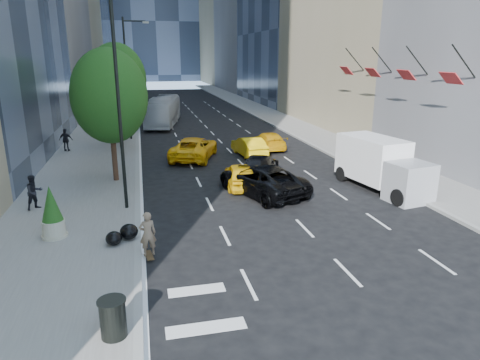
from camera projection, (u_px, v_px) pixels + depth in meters
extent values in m
plane|color=black|center=(282.00, 230.00, 18.19)|extent=(160.00, 160.00, 0.00)
cube|color=slate|center=(107.00, 126.00, 44.26)|extent=(6.00, 120.00, 0.15)
cube|color=slate|center=(282.00, 120.00, 48.39)|extent=(4.00, 120.00, 0.15)
cylinder|color=black|center=(119.00, 102.00, 19.07)|extent=(0.16, 0.16, 10.00)
cylinder|color=black|center=(127.00, 80.00, 35.90)|extent=(0.16, 0.16, 10.00)
cylinder|color=black|center=(134.00, 21.00, 34.78)|extent=(1.80, 0.12, 0.12)
cube|color=#99998C|center=(146.00, 22.00, 35.00)|extent=(0.50, 0.22, 0.15)
cylinder|color=black|center=(114.00, 154.00, 24.56)|extent=(0.30, 0.30, 3.15)
ellipsoid|color=#103D10|center=(109.00, 96.00, 23.64)|extent=(4.20, 4.20, 5.25)
cylinder|color=black|center=(120.00, 125.00, 33.87)|extent=(0.30, 0.30, 3.38)
ellipsoid|color=#103D10|center=(117.00, 80.00, 32.90)|extent=(4.50, 4.50, 5.62)
cylinder|color=black|center=(125.00, 109.00, 46.09)|extent=(0.30, 0.30, 2.93)
ellipsoid|color=#103D10|center=(123.00, 80.00, 45.24)|extent=(3.90, 3.90, 4.88)
cylinder|color=black|center=(132.00, 92.00, 53.43)|extent=(0.14, 0.14, 5.20)
imported|color=black|center=(131.00, 79.00, 52.98)|extent=(2.48, 0.53, 1.00)
cylinder|color=black|center=(464.00, 61.00, 22.43)|extent=(1.75, 0.08, 1.75)
cube|color=#AA2728|center=(451.00, 78.00, 22.53)|extent=(0.64, 1.30, 0.64)
cylinder|color=black|center=(417.00, 60.00, 26.17)|extent=(1.75, 0.08, 1.75)
cube|color=#AA2728|center=(406.00, 75.00, 26.27)|extent=(0.64, 1.30, 0.64)
cylinder|color=black|center=(382.00, 60.00, 29.91)|extent=(1.75, 0.08, 1.75)
cube|color=#AA2728|center=(373.00, 72.00, 30.01)|extent=(0.64, 1.30, 0.64)
cylinder|color=black|center=(355.00, 59.00, 33.65)|extent=(1.75, 0.08, 1.75)
cube|color=#AA2728|center=(346.00, 71.00, 33.75)|extent=(0.64, 1.30, 0.64)
imported|color=#79634C|center=(148.00, 237.00, 15.47)|extent=(0.66, 0.48, 1.68)
imported|color=black|center=(262.00, 180.00, 22.75)|extent=(4.46, 6.28, 1.59)
imported|color=black|center=(259.00, 167.00, 25.73)|extent=(3.80, 5.34, 1.43)
imported|color=#EDB20C|center=(240.00, 175.00, 24.00)|extent=(2.03, 4.18, 1.37)
imported|color=yellow|center=(249.00, 146.00, 31.53)|extent=(1.92, 4.39, 1.40)
imported|color=#FEB60D|center=(194.00, 148.00, 30.56)|extent=(4.38, 6.21, 1.57)
imported|color=#D5950B|center=(269.00, 141.00, 33.85)|extent=(1.91, 4.54, 1.31)
imported|color=silver|center=(163.00, 111.00, 45.23)|extent=(4.46, 10.89, 2.96)
cube|color=silver|center=(372.00, 158.00, 23.94)|extent=(2.71, 4.30, 2.36)
cube|color=gray|center=(409.00, 183.00, 21.48)|extent=(2.26, 2.05, 2.01)
cylinder|color=black|center=(399.00, 198.00, 20.99)|extent=(0.44, 0.91, 0.87)
cylinder|color=black|center=(427.00, 193.00, 21.66)|extent=(0.44, 0.91, 0.87)
cylinder|color=black|center=(342.00, 174.00, 25.18)|extent=(0.44, 0.91, 0.87)
cylinder|color=black|center=(367.00, 171.00, 25.85)|extent=(0.44, 0.91, 0.87)
imported|color=black|center=(34.00, 192.00, 20.07)|extent=(1.02, 1.00, 1.65)
imported|color=black|center=(66.00, 140.00, 32.30)|extent=(1.08, 0.63, 1.72)
cylinder|color=black|center=(113.00, 319.00, 10.96)|extent=(0.67, 0.67, 1.01)
cylinder|color=#B2AD94|center=(54.00, 229.00, 17.06)|extent=(0.89, 0.89, 0.72)
cone|color=#103D10|center=(51.00, 203.00, 16.75)|extent=(0.80, 0.80, 1.43)
ellipsoid|color=black|center=(129.00, 232.00, 16.90)|extent=(0.71, 0.79, 0.61)
ellipsoid|color=black|center=(114.00, 238.00, 16.37)|extent=(0.62, 0.69, 0.53)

